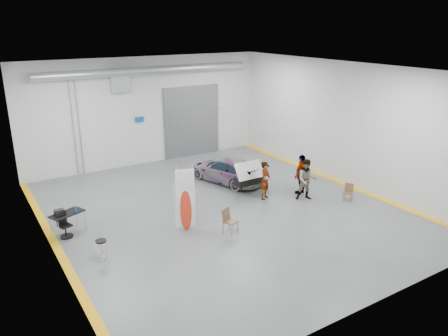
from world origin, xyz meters
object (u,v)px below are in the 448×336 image
sedan_car (227,170)px  person_a (265,180)px  work_table (65,213)px  person_b (307,180)px  office_chair (65,226)px  shop_stool (102,250)px  folding_chair_far (347,196)px  person_c (302,174)px  folding_chair_near (230,226)px  surfboard_display (187,204)px

sedan_car → person_a: size_ratio=2.38×
work_table → person_b: bearing=-13.3°
office_chair → shop_stool: bearing=-93.0°
folding_chair_far → office_chair: size_ratio=0.86×
person_a → office_chair: bearing=142.6°
office_chair → person_c: bearing=-25.3°
person_b → person_c: bearing=97.2°
folding_chair_near → person_b: bearing=-11.0°
person_b → person_c: size_ratio=1.00×
person_c → surfboard_display: surfboard_display is taller
person_c → surfboard_display: 6.35m
person_a → surfboard_display: surfboard_display is taller
person_c → sedan_car: bearing=-73.2°
folding_chair_far → work_table: (-11.54, 3.58, 0.54)m
person_c → work_table: 10.56m
person_c → folding_chair_far: bearing=104.3°
person_a → folding_chair_far: person_a is taller
sedan_car → person_b: 4.33m
sedan_car → person_a: person_a is taller
person_c → office_chair: (-10.55, 1.38, -0.54)m
person_a → person_b: 1.88m
person_a → person_b: person_b is taller
person_a → work_table: 8.68m
shop_stool → work_table: 2.87m
folding_chair_near → office_chair: folding_chair_near is taller
person_b → office_chair: size_ratio=2.00×
shop_stool → work_table: (-0.53, 2.79, 0.42)m
folding_chair_near → person_c: bearing=-4.6°
sedan_car → work_table: 8.43m
sedan_car → folding_chair_near: bearing=42.6°
sedan_car → folding_chair_near: (-2.97, -4.94, -0.31)m
sedan_car → surfboard_display: surfboard_display is taller
sedan_car → person_a: bearing=79.3°
person_a → shop_stool: person_a is taller
shop_stool → person_b: bearing=2.4°
folding_chair_near → work_table: work_table is taller
person_c → folding_chair_near: bearing=1.9°
person_b → surfboard_display: 6.03m
work_table → office_chair: work_table is taller
sedan_car → office_chair: bearing=-4.0°
person_b → shop_stool: (-9.59, -0.39, -0.58)m
sedan_car → office_chair: size_ratio=4.41×
folding_chair_near → office_chair: bearing=127.2°
folding_chair_far → office_chair: bearing=-136.1°
person_c → folding_chair_near: (-5.10, -1.71, -0.65)m
person_a → folding_chair_far: (2.97, -2.26, -0.64)m
person_b → folding_chair_far: person_b is taller
person_a → work_table: (-8.58, 1.31, -0.09)m
work_table → person_c: bearing=-9.3°
person_b → shop_stool: bearing=-146.6°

